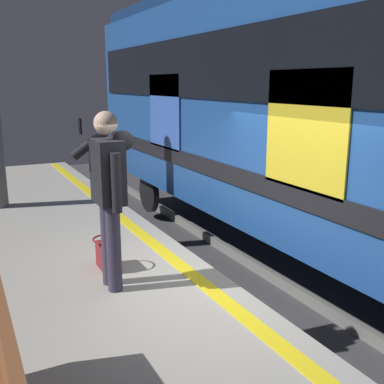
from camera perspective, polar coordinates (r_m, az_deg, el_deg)
ground_plane at (r=5.36m, az=3.60°, el=-18.87°), size 24.84×24.84×0.00m
platform at (r=4.58m, az=-20.61°, el=-19.37°), size 15.69×4.13×0.89m
safety_line at (r=4.80m, az=0.62°, el=-10.73°), size 15.37×0.16×0.01m
track_rail_near at (r=6.16m, az=16.60°, el=-13.99°), size 20.39×0.08×0.16m
train_carriage at (r=7.19m, az=13.15°, el=11.32°), size 10.33×2.84×4.20m
passenger at (r=4.38m, az=-10.27°, el=0.68°), size 0.57×0.55×1.72m
handbag at (r=5.08m, az=-10.49°, el=-7.67°), size 0.34×0.31×0.35m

